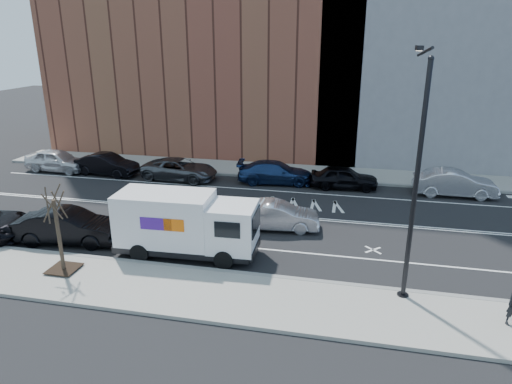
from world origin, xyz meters
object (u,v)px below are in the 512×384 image
at_px(fedex_van, 185,224).
at_px(far_parked_a, 57,160).
at_px(far_parked_b, 107,164).
at_px(driving_sedan, 276,216).

xyz_separation_m(fedex_van, far_parked_a, (-14.31, 11.08, -0.73)).
relative_size(far_parked_b, driving_sedan, 1.05).
height_order(far_parked_a, far_parked_b, far_parked_a).
bearing_deg(far_parked_b, driving_sedan, -110.32).
height_order(far_parked_a, driving_sedan, far_parked_a).
height_order(fedex_van, driving_sedan, fedex_van).
distance_m(fedex_van, far_parked_a, 18.11).
bearing_deg(fedex_van, far_parked_a, 140.17).
bearing_deg(far_parked_a, driving_sedan, -109.07).
relative_size(fedex_van, driving_sedan, 1.47).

